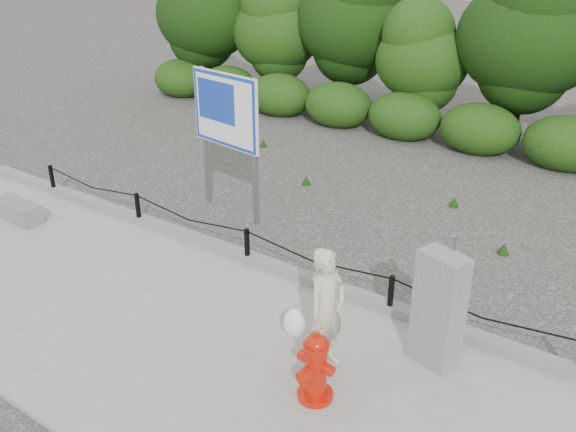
# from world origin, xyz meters

# --- Properties ---
(ground) EXTENTS (90.00, 90.00, 0.00)m
(ground) POSITION_xyz_m (0.00, 0.00, 0.00)
(ground) COLOR #2D2B28
(ground) RESTS_ON ground
(sidewalk) EXTENTS (14.00, 4.00, 0.08)m
(sidewalk) POSITION_xyz_m (0.00, -2.00, 0.04)
(sidewalk) COLOR gray
(sidewalk) RESTS_ON ground
(curb) EXTENTS (14.00, 0.22, 0.14)m
(curb) POSITION_xyz_m (0.00, 0.05, 0.15)
(curb) COLOR slate
(curb) RESTS_ON sidewalk
(chain_barrier) EXTENTS (10.06, 0.06, 0.60)m
(chain_barrier) POSITION_xyz_m (0.00, 0.00, 0.46)
(chain_barrier) COLOR black
(chain_barrier) RESTS_ON sidewalk
(treeline) EXTENTS (20.29, 3.76, 4.71)m
(treeline) POSITION_xyz_m (-0.63, 8.94, 2.56)
(treeline) COLOR black
(treeline) RESTS_ON ground
(fire_hydrant) EXTENTS (0.46, 0.48, 0.87)m
(fire_hydrant) POSITION_xyz_m (2.57, -2.00, 0.50)
(fire_hydrant) COLOR #BB1707
(fire_hydrant) RESTS_ON sidewalk
(pedestrian) EXTENTS (0.72, 0.63, 1.57)m
(pedestrian) POSITION_xyz_m (2.33, -1.45, 0.85)
(pedestrian) COLOR beige
(pedestrian) RESTS_ON sidewalk
(concrete_block) EXTENTS (1.10, 0.44, 0.35)m
(concrete_block) POSITION_xyz_m (-4.48, -1.13, 0.25)
(concrete_block) COLOR slate
(concrete_block) RESTS_ON sidewalk
(utility_cabinet) EXTENTS (0.63, 0.48, 1.64)m
(utility_cabinet) POSITION_xyz_m (3.40, -0.62, 0.82)
(utility_cabinet) COLOR gray
(utility_cabinet) RESTS_ON sidewalk
(advertising_sign) EXTENTS (1.65, 0.38, 2.67)m
(advertising_sign) POSITION_xyz_m (-1.61, 1.46, 1.88)
(advertising_sign) COLOR slate
(advertising_sign) RESTS_ON ground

